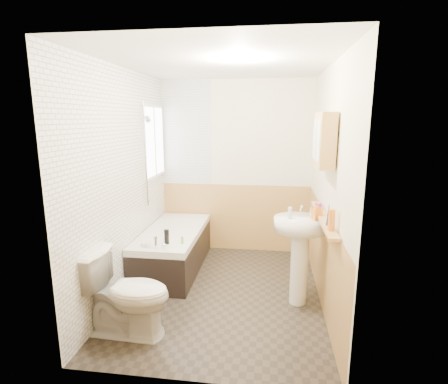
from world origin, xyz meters
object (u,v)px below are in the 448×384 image
Objects in this scene: sink at (300,243)px; medicine_cabinet at (324,140)px; toilet at (127,293)px; pine_shelf at (323,218)px; bathtub at (174,248)px.

medicine_cabinet reaches higher than sink.
toilet is 2.00m from pine_shelf.
bathtub is 1.22× the size of pine_shelf.
sink is 0.83× the size of pine_shelf.
bathtub is 1.45m from toilet.
sink is 1.88× the size of medicine_cabinet.
pine_shelf reaches higher than toilet.
pine_shelf is (1.80, 0.63, 0.60)m from toilet.
bathtub is at bearing 168.78° from sink.
toilet is 1.80m from sink.
pine_shelf is (0.20, -0.14, 0.31)m from sink.
bathtub is at bearing 155.11° from pine_shelf.
pine_shelf is at bearing -69.58° from medicine_cabinet.
medicine_cabinet is at bearing -65.78° from toilet.
bathtub is 2.40m from medicine_cabinet.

